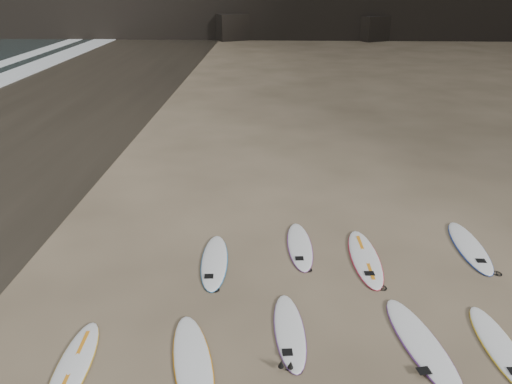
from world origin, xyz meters
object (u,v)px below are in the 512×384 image
at_px(surfboard_6, 300,245).
at_px(surfboard_7, 365,257).
at_px(surfboard_4, 500,346).
at_px(surfboard_8, 469,246).
at_px(surfboard_2, 290,330).
at_px(surfboard_1, 193,363).
at_px(surfboard_3, 421,343).
at_px(surfboard_5, 214,261).
at_px(surfboard_0, 73,366).

height_order(surfboard_6, surfboard_7, surfboard_7).
distance_m(surfboard_4, surfboard_8, 3.65).
bearing_deg(surfboard_2, surfboard_8, 31.51).
height_order(surfboard_1, surfboard_2, surfboard_1).
bearing_deg(surfboard_3, surfboard_6, 108.70).
bearing_deg(surfboard_1, surfboard_8, 19.66).
height_order(surfboard_4, surfboard_6, surfboard_6).
bearing_deg(surfboard_8, surfboard_1, -145.11).
bearing_deg(surfboard_6, surfboard_7, -21.77).
bearing_deg(surfboard_5, surfboard_8, 4.98).
bearing_deg(surfboard_1, surfboard_5, 75.33).
xyz_separation_m(surfboard_1, surfboard_2, (1.68, 0.93, -0.01)).
height_order(surfboard_2, surfboard_5, surfboard_5).
bearing_deg(surfboard_5, surfboard_2, -58.10).
distance_m(surfboard_4, surfboard_7, 3.53).
xyz_separation_m(surfboard_0, surfboard_4, (7.48, 0.78, 0.00)).
xyz_separation_m(surfboard_4, surfboard_5, (-5.46, 2.66, 0.00)).
height_order(surfboard_1, surfboard_8, same).
height_order(surfboard_0, surfboard_4, same).
distance_m(surfboard_1, surfboard_8, 7.47).
bearing_deg(surfboard_3, surfboard_8, 47.47).
distance_m(surfboard_0, surfboard_6, 5.86).
height_order(surfboard_3, surfboard_6, surfboard_3).
xyz_separation_m(surfboard_3, surfboard_8, (2.10, 3.56, -0.00)).
xyz_separation_m(surfboard_1, surfboard_6, (2.00, 4.11, -0.00)).
xyz_separation_m(surfboard_0, surfboard_1, (2.03, 0.13, 0.01)).
bearing_deg(surfboard_5, surfboard_7, 1.30).
bearing_deg(surfboard_2, surfboard_3, -11.28).
bearing_deg(surfboard_7, surfboard_8, 11.54).
xyz_separation_m(surfboard_0, surfboard_7, (5.55, 3.73, 0.01)).
relative_size(surfboard_0, surfboard_8, 0.89).
xyz_separation_m(surfboard_0, surfboard_3, (6.09, 0.79, 0.01)).
distance_m(surfboard_1, surfboard_7, 5.03).
xyz_separation_m(surfboard_6, surfboard_8, (4.15, 0.11, 0.00)).
relative_size(surfboard_0, surfboard_4, 0.99).
bearing_deg(surfboard_8, surfboard_7, -166.30).
relative_size(surfboard_4, surfboard_8, 0.90).
relative_size(surfboard_6, surfboard_8, 0.91).
bearing_deg(surfboard_8, surfboard_6, -178.04).
height_order(surfboard_5, surfboard_7, surfboard_7).
xyz_separation_m(surfboard_1, surfboard_5, (-0.01, 3.31, -0.00)).
distance_m(surfboard_4, surfboard_6, 4.89).
height_order(surfboard_0, surfboard_1, surfboard_1).
distance_m(surfboard_3, surfboard_5, 4.85).
relative_size(surfboard_2, surfboard_7, 0.85).
bearing_deg(surfboard_7, surfboard_2, -126.20).
bearing_deg(surfboard_6, surfboard_8, -1.53).
xyz_separation_m(surfboard_6, surfboard_7, (1.51, -0.51, 0.01)).
bearing_deg(surfboard_7, surfboard_4, -58.58).
distance_m(surfboard_3, surfboard_6, 4.02).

